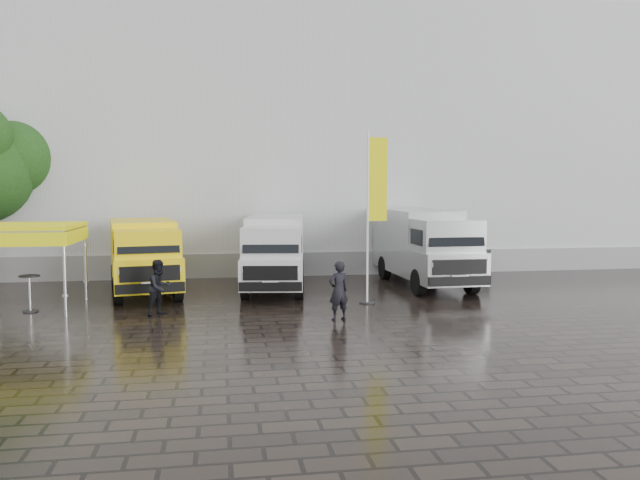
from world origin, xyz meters
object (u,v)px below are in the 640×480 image
at_px(canopy_tent, 26,230).
at_px(cocktail_table, 30,294).
at_px(van_silver, 425,248).
at_px(person_tent, 159,287).
at_px(flagpole, 373,206).
at_px(wheelie_bin, 481,261).
at_px(person_front, 339,291).
at_px(van_yellow, 144,258).
at_px(van_white, 275,254).

relative_size(canopy_tent, cocktail_table, 2.71).
relative_size(van_silver, person_tent, 4.07).
xyz_separation_m(flagpole, wheelie_bin, (6.33, 6.09, -2.60)).
bearing_deg(van_silver, cocktail_table, -168.79).
height_order(van_silver, person_front, van_silver).
bearing_deg(flagpole, van_yellow, 158.71).
relative_size(flagpole, wheelie_bin, 5.26).
relative_size(canopy_tent, person_front, 1.80).
relative_size(cocktail_table, person_tent, 0.68).
bearing_deg(cocktail_table, person_front, -16.22).
height_order(van_silver, flagpole, flagpole).
distance_m(van_silver, flagpole, 4.61).
relative_size(van_silver, flagpole, 1.20).
bearing_deg(van_silver, van_white, 179.76).
bearing_deg(person_tent, van_yellow, 56.44).
bearing_deg(van_white, person_tent, -125.48).
xyz_separation_m(van_white, wheelie_bin, (9.22, 2.99, -0.80)).
xyz_separation_m(canopy_tent, flagpole, (10.65, -0.62, 0.69)).
distance_m(van_white, canopy_tent, 8.22).
xyz_separation_m(cocktail_table, person_tent, (3.88, -1.08, 0.26)).
bearing_deg(person_tent, canopy_tent, 113.26).
xyz_separation_m(van_white, person_tent, (-3.72, -3.97, -0.51)).
bearing_deg(van_silver, van_yellow, -179.82).
bearing_deg(van_silver, flagpole, -132.63).
height_order(van_silver, cocktail_table, van_silver).
xyz_separation_m(cocktail_table, person_front, (8.91, -2.59, 0.28)).
height_order(cocktail_table, person_front, person_front).
height_order(van_silver, canopy_tent, van_silver).
bearing_deg(person_front, cocktail_table, -33.97).
bearing_deg(cocktail_table, flagpole, -1.14).
distance_m(cocktail_table, person_tent, 4.04).
distance_m(van_white, van_silver, 5.70).
relative_size(cocktail_table, person_front, 0.66).
xyz_separation_m(van_yellow, flagpole, (7.47, -2.91, 1.85)).
relative_size(van_silver, canopy_tent, 2.21).
distance_m(van_white, person_front, 5.66).
bearing_deg(van_silver, wheelie_bin, 37.52).
bearing_deg(flagpole, wheelie_bin, 43.88).
relative_size(van_yellow, person_front, 3.32).
bearing_deg(van_white, canopy_tent, -154.68).
xyz_separation_m(van_white, canopy_tent, (-7.76, -2.47, 1.11)).
distance_m(flagpole, person_front, 3.66).
xyz_separation_m(van_silver, wheelie_bin, (3.52, 2.86, -0.91)).
height_order(van_yellow, canopy_tent, canopy_tent).
xyz_separation_m(van_white, person_front, (1.31, -5.48, -0.49)).
distance_m(van_silver, cocktail_table, 13.67).
relative_size(wheelie_bin, person_tent, 0.65).
distance_m(cocktail_table, wheelie_bin, 17.82).
bearing_deg(van_silver, canopy_tent, -170.63).
xyz_separation_m(flagpole, person_tent, (-6.61, -0.87, -2.31)).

